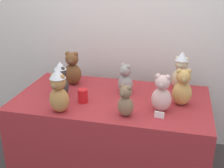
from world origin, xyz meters
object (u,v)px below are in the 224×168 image
object	(u,v)px
teddy_bear_mocha	(126,102)
teddy_bear_caramel	(59,91)
teddy_bear_blush	(162,94)
display_table	(112,134)
teddy_bear_ash	(125,80)
party_cup_red	(83,96)
teddy_bear_charcoal	(61,79)
teddy_bear_sand	(181,71)
teddy_bear_honey	(182,88)
teddy_bear_chestnut	(72,69)

from	to	relation	value
teddy_bear_mocha	teddy_bear_caramel	xyz separation A→B (m)	(-0.49, -0.05, 0.05)
teddy_bear_blush	display_table	bearing A→B (deg)	164.80
teddy_bear_ash	party_cup_red	distance (m)	0.40
display_table	teddy_bear_caramel	distance (m)	0.70
teddy_bear_charcoal	teddy_bear_caramel	xyz separation A→B (m)	(0.10, -0.27, 0.02)
teddy_bear_mocha	teddy_bear_ash	world-z (taller)	teddy_bear_ash
display_table	teddy_bear_mocha	xyz separation A→B (m)	(0.17, -0.29, 0.47)
teddy_bear_mocha	teddy_bear_sand	xyz separation A→B (m)	(0.37, 0.60, 0.05)
teddy_bear_mocha	teddy_bear_honey	bearing A→B (deg)	62.23
teddy_bear_ash	party_cup_red	bearing A→B (deg)	-107.87
display_table	teddy_bear_ash	xyz separation A→B (m)	(0.09, 0.12, 0.48)
teddy_bear_chestnut	party_cup_red	distance (m)	0.41
teddy_bear_mocha	teddy_bear_honey	size ratio (longest dim) A/B	0.81
teddy_bear_charcoal	teddy_bear_chestnut	world-z (taller)	teddy_bear_chestnut
teddy_bear_honey	teddy_bear_blush	world-z (taller)	teddy_bear_honey
teddy_bear_ash	teddy_bear_sand	bearing A→B (deg)	53.90
teddy_bear_caramel	teddy_bear_honey	world-z (taller)	teddy_bear_caramel
teddy_bear_mocha	teddy_bear_caramel	world-z (taller)	teddy_bear_caramel
teddy_bear_caramel	teddy_bear_sand	world-z (taller)	teddy_bear_sand
teddy_bear_caramel	party_cup_red	distance (m)	0.25
teddy_bear_blush	teddy_bear_charcoal	bearing A→B (deg)	178.45
teddy_bear_caramel	teddy_bear_ash	bearing A→B (deg)	56.67
display_table	teddy_bear_sand	distance (m)	0.81
teddy_bear_mocha	teddy_bear_charcoal	bearing A→B (deg)	-174.54
teddy_bear_mocha	teddy_bear_sand	size ratio (longest dim) A/B	0.71
display_table	teddy_bear_charcoal	bearing A→B (deg)	-171.57
teddy_bear_chestnut	teddy_bear_sand	world-z (taller)	teddy_bear_sand
teddy_bear_caramel	teddy_bear_chestnut	bearing A→B (deg)	109.04
display_table	teddy_bear_ash	size ratio (longest dim) A/B	6.05
teddy_bear_ash	party_cup_red	size ratio (longest dim) A/B	2.38
teddy_bear_honey	teddy_bear_sand	bearing A→B (deg)	85.08
teddy_bear_caramel	teddy_bear_sand	xyz separation A→B (m)	(0.86, 0.65, 0.00)
teddy_bear_mocha	party_cup_red	xyz separation A→B (m)	(-0.37, 0.14, -0.06)
teddy_bear_mocha	party_cup_red	size ratio (longest dim) A/B	2.20
teddy_bear_charcoal	teddy_bear_blush	world-z (taller)	teddy_bear_charcoal
teddy_bear_mocha	party_cup_red	bearing A→B (deg)	-174.87
teddy_bear_sand	teddy_bear_caramel	bearing A→B (deg)	-127.06
teddy_bear_chestnut	party_cup_red	world-z (taller)	teddy_bear_chestnut
teddy_bear_blush	teddy_bear_caramel	bearing A→B (deg)	-161.31
teddy_bear_caramel	party_cup_red	xyz separation A→B (m)	(0.12, 0.19, -0.11)
teddy_bear_charcoal	teddy_bear_sand	xyz separation A→B (m)	(0.96, 0.37, 0.02)
display_table	party_cup_red	distance (m)	0.48
teddy_bear_mocha	teddy_bear_sand	distance (m)	0.70
teddy_bear_chestnut	teddy_bear_blush	xyz separation A→B (m)	(0.83, -0.34, -0.01)
display_table	teddy_bear_blush	distance (m)	0.66
display_table	teddy_bear_honey	world-z (taller)	teddy_bear_honey
display_table	teddy_bear_honey	xyz separation A→B (m)	(0.56, -0.00, 0.50)
display_table	party_cup_red	size ratio (longest dim) A/B	14.42
teddy_bear_sand	teddy_bear_honey	distance (m)	0.31
display_table	teddy_bear_blush	bearing A→B (deg)	-19.26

